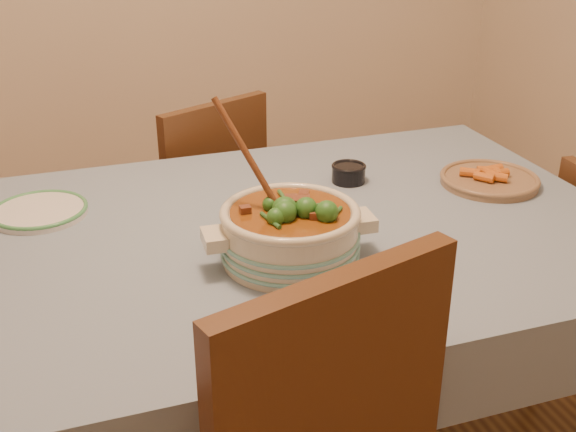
{
  "coord_description": "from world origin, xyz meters",
  "views": [
    {
      "loc": [
        -0.45,
        -1.44,
        1.5
      ],
      "look_at": [
        -0.01,
        -0.15,
        0.86
      ],
      "focal_mm": 45.0,
      "sensor_mm": 36.0,
      "label": 1
    }
  ],
  "objects_px": {
    "fried_plate": "(490,178)",
    "chair_far": "(200,203)",
    "dining_table": "(272,264)",
    "condiment_bowl": "(349,172)",
    "white_plate": "(40,211)",
    "stew_casserole": "(290,229)"
  },
  "relations": [
    {
      "from": "stew_casserole",
      "to": "dining_table",
      "type": "bearing_deg",
      "value": 87.12
    },
    {
      "from": "fried_plate",
      "to": "chair_far",
      "type": "height_order",
      "value": "chair_far"
    },
    {
      "from": "stew_casserole",
      "to": "white_plate",
      "type": "bearing_deg",
      "value": 140.47
    },
    {
      "from": "dining_table",
      "to": "stew_casserole",
      "type": "bearing_deg",
      "value": -92.88
    },
    {
      "from": "white_plate",
      "to": "fried_plate",
      "type": "height_order",
      "value": "fried_plate"
    },
    {
      "from": "dining_table",
      "to": "condiment_bowl",
      "type": "xyz_separation_m",
      "value": [
        0.28,
        0.21,
        0.12
      ]
    },
    {
      "from": "dining_table",
      "to": "condiment_bowl",
      "type": "bearing_deg",
      "value": 36.35
    },
    {
      "from": "dining_table",
      "to": "chair_far",
      "type": "height_order",
      "value": "chair_far"
    },
    {
      "from": "dining_table",
      "to": "fried_plate",
      "type": "xyz_separation_m",
      "value": [
        0.63,
        0.07,
        0.11
      ]
    },
    {
      "from": "dining_table",
      "to": "fried_plate",
      "type": "height_order",
      "value": "fried_plate"
    },
    {
      "from": "fried_plate",
      "to": "chair_far",
      "type": "distance_m",
      "value": 1.0
    },
    {
      "from": "stew_casserole",
      "to": "chair_far",
      "type": "bearing_deg",
      "value": 90.06
    },
    {
      "from": "condiment_bowl",
      "to": "fried_plate",
      "type": "xyz_separation_m",
      "value": [
        0.35,
        -0.14,
        -0.01
      ]
    },
    {
      "from": "condiment_bowl",
      "to": "dining_table",
      "type": "bearing_deg",
      "value": -143.65
    },
    {
      "from": "dining_table",
      "to": "white_plate",
      "type": "distance_m",
      "value": 0.58
    },
    {
      "from": "stew_casserole",
      "to": "chair_far",
      "type": "height_order",
      "value": "stew_casserole"
    },
    {
      "from": "chair_far",
      "to": "condiment_bowl",
      "type": "bearing_deg",
      "value": 92.48
    },
    {
      "from": "white_plate",
      "to": "fried_plate",
      "type": "distance_m",
      "value": 1.15
    },
    {
      "from": "chair_far",
      "to": "dining_table",
      "type": "bearing_deg",
      "value": 66.23
    },
    {
      "from": "stew_casserole",
      "to": "condiment_bowl",
      "type": "height_order",
      "value": "stew_casserole"
    },
    {
      "from": "white_plate",
      "to": "condiment_bowl",
      "type": "height_order",
      "value": "condiment_bowl"
    },
    {
      "from": "chair_far",
      "to": "fried_plate",
      "type": "bearing_deg",
      "value": 107.47
    }
  ]
}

